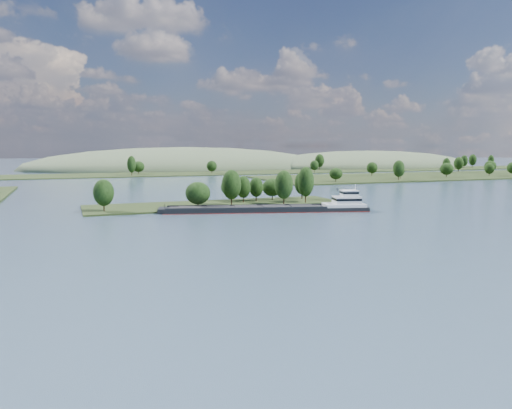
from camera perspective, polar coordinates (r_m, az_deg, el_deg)
name	(u,v)px	position (r m, az deg, el deg)	size (l,w,h in m)	color
ground	(279,229)	(138.41, 2.66, -2.87)	(1800.00, 1800.00, 0.00)	#3A4A64
tree_island	(233,195)	(194.59, -2.68, 1.14)	(100.00, 31.86, 15.52)	black
right_bank	(460,175)	(418.19, 22.33, 3.18)	(320.00, 90.00, 14.66)	black
back_shoreline	(151,174)	(410.42, -11.92, 3.45)	(900.00, 60.00, 16.32)	black
hill_east	(368,167)	(570.26, 12.67, 4.23)	(260.00, 140.00, 36.00)	#46573C
hill_west	(185,169)	(518.45, -8.10, 4.09)	(320.00, 160.00, 44.00)	#46573C
cargo_barge	(279,208)	(176.48, 2.70, -0.38)	(73.56, 27.37, 9.98)	black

